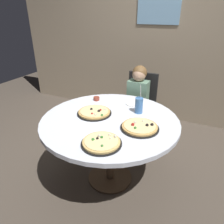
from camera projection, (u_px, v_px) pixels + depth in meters
The scene contains 11 objects.
ground_plane at pixel (110, 178), 2.35m from camera, with size 8.00×8.00×0.00m, color #4C4238.
wall_with_window at pixel (161, 28), 3.19m from camera, with size 5.20×0.14×2.90m.
dining_table at pixel (110, 126), 2.06m from camera, with size 1.33×1.33×0.75m.
chair_wooden at pixel (140, 104), 2.90m from camera, with size 0.41×0.41×0.95m.
diner_child at pixel (135, 112), 2.77m from camera, with size 0.26×0.41×1.08m.
pizza_veggie at pixel (94, 112), 2.12m from camera, with size 0.35×0.35×0.05m.
pizza_cheese at pixel (140, 127), 1.85m from camera, with size 0.34×0.34×0.05m.
pizza_pepperoni at pixel (101, 142), 1.63m from camera, with size 0.32×0.32×0.05m.
soda_cup at pixel (139, 105), 2.11m from camera, with size 0.08×0.08×0.31m.
sauce_bowl at pixel (96, 99), 2.43m from camera, with size 0.07×0.07×0.04m, color brown.
plate_small at pixel (134, 104), 2.34m from camera, with size 0.18×0.18×0.01m, color white.
Camera 1 is at (0.79, -1.61, 1.69)m, focal length 33.59 mm.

